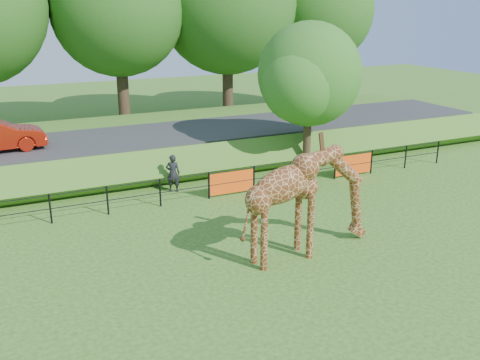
% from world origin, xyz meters
% --- Properties ---
extents(ground, '(90.00, 90.00, 0.00)m').
position_xyz_m(ground, '(0.00, 0.00, 0.00)').
color(ground, '#2C5B16').
rests_on(ground, ground).
extents(giraffe, '(4.78, 1.33, 3.37)m').
position_xyz_m(giraffe, '(2.94, 2.17, 1.68)').
color(giraffe, '#5E2D13').
rests_on(giraffe, ground).
extents(perimeter_fence, '(28.07, 0.10, 1.10)m').
position_xyz_m(perimeter_fence, '(0.00, 8.00, 0.55)').
color(perimeter_fence, black).
rests_on(perimeter_fence, ground).
extents(embankment, '(40.00, 9.00, 1.30)m').
position_xyz_m(embankment, '(0.00, 15.50, 0.65)').
color(embankment, '#2C5B16').
rests_on(embankment, ground).
extents(road, '(40.00, 5.00, 0.12)m').
position_xyz_m(road, '(0.00, 14.00, 1.36)').
color(road, '#2E2D30').
rests_on(road, embankment).
extents(visitor, '(0.67, 0.56, 1.58)m').
position_xyz_m(visitor, '(0.99, 9.43, 0.79)').
color(visitor, black).
rests_on(visitor, ground).
extents(tree_east, '(5.40, 4.71, 6.76)m').
position_xyz_m(tree_east, '(7.60, 9.63, 4.28)').
color(tree_east, black).
rests_on(tree_east, ground).
extents(bg_tree_line, '(37.30, 8.80, 11.82)m').
position_xyz_m(bg_tree_line, '(1.89, 22.00, 7.19)').
color(bg_tree_line, black).
rests_on(bg_tree_line, ground).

